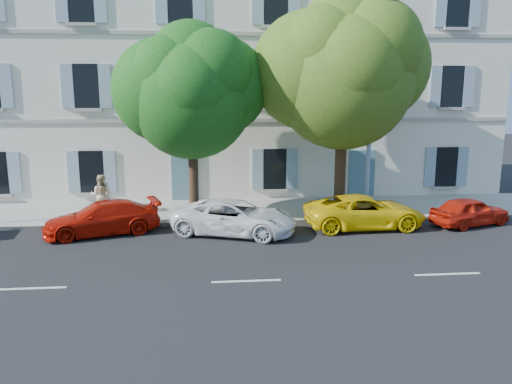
{
  "coord_description": "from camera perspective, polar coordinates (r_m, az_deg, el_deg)",
  "views": [
    {
      "loc": [
        -0.97,
        -17.46,
        5.3
      ],
      "look_at": [
        0.84,
        2.0,
        1.4
      ],
      "focal_mm": 35.0,
      "sensor_mm": 36.0,
      "label": 1
    }
  ],
  "objects": [
    {
      "name": "ground",
      "position": [
        18.27,
        -2.05,
        -5.58
      ],
      "size": [
        90.0,
        90.0,
        0.0
      ],
      "primitive_type": "plane",
      "color": "black"
    },
    {
      "name": "tree_left",
      "position": [
        20.46,
        -7.39,
        10.67
      ],
      "size": [
        4.98,
        4.98,
        7.71
      ],
      "color": "#3A2819",
      "rests_on": "sidewalk"
    },
    {
      "name": "car_red_coupe",
      "position": [
        19.84,
        -17.17,
        -2.86
      ],
      "size": [
        4.63,
        2.98,
        1.25
      ],
      "primitive_type": "imported",
      "rotation": [
        0.0,
        0.0,
        5.02
      ],
      "color": "#B51305",
      "rests_on": "ground"
    },
    {
      "name": "building",
      "position": [
        27.69,
        -3.38,
        12.71
      ],
      "size": [
        28.0,
        7.0,
        12.0
      ],
      "primitive_type": "cube",
      "color": "silver",
      "rests_on": "ground"
    },
    {
      "name": "tree_right",
      "position": [
        21.05,
        9.93,
        12.58
      ],
      "size": [
        5.75,
        5.75,
        8.87
      ],
      "color": "#3A2819",
      "rests_on": "sidewalk"
    },
    {
      "name": "sidewalk",
      "position": [
        22.54,
        -2.7,
        -2.13
      ],
      "size": [
        36.0,
        4.5,
        0.15
      ],
      "primitive_type": "cube",
      "color": "#A09E96",
      "rests_on": "ground"
    },
    {
      "name": "car_red_hatchback",
      "position": [
        21.99,
        23.25,
        -2.04
      ],
      "size": [
        3.66,
        2.38,
        1.16
      ],
      "primitive_type": "imported",
      "rotation": [
        0.0,
        0.0,
        1.9
      ],
      "color": "#B71A0B",
      "rests_on": "ground"
    },
    {
      "name": "car_yellow_supercar",
      "position": [
        20.3,
        12.3,
        -2.2
      ],
      "size": [
        4.83,
        2.37,
        1.32
      ],
      "primitive_type": "imported",
      "rotation": [
        0.0,
        0.0,
        1.61
      ],
      "color": "yellow",
      "rests_on": "ground"
    },
    {
      "name": "pedestrian_b",
      "position": [
        22.28,
        -17.3,
        -0.31
      ],
      "size": [
        0.87,
        0.69,
        1.74
      ],
      "primitive_type": "imported",
      "rotation": [
        0.0,
        0.0,
        3.11
      ],
      "color": "#D1B785",
      "rests_on": "sidewalk"
    },
    {
      "name": "kerb",
      "position": [
        20.44,
        -2.42,
        -3.52
      ],
      "size": [
        36.0,
        0.16,
        0.16
      ],
      "primitive_type": "cube",
      "color": "#9E998E",
      "rests_on": "ground"
    },
    {
      "name": "car_white_coupe",
      "position": [
        18.97,
        -2.43,
        -2.91
      ],
      "size": [
        5.16,
        3.64,
        1.31
      ],
      "primitive_type": "imported",
      "rotation": [
        0.0,
        0.0,
        1.22
      ],
      "color": "white",
      "rests_on": "ground"
    },
    {
      "name": "pedestrian_a",
      "position": [
        22.66,
        -17.04,
        -0.18
      ],
      "size": [
        0.63,
        0.43,
        1.68
      ],
      "primitive_type": "imported",
      "rotation": [
        0.0,
        0.0,
        3.18
      ],
      "color": "silver",
      "rests_on": "sidewalk"
    },
    {
      "name": "street_lamp",
      "position": [
        21.08,
        13.15,
        10.4
      ],
      "size": [
        0.31,
        1.85,
        8.7
      ],
      "color": "#7293BF",
      "rests_on": "sidewalk"
    }
  ]
}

